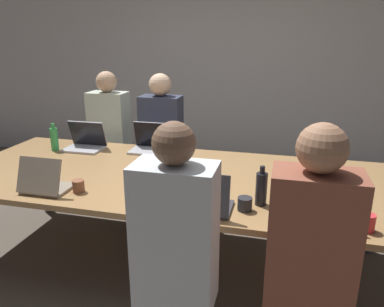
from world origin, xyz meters
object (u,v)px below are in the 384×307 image
Objects in this scene: bottle_far_midleft at (173,149)px; laptop_far_midleft at (150,143)px; cup_far_midleft at (177,149)px; laptop_far_left at (86,141)px; laptop_near_midright at (203,201)px; person_near_right at (308,272)px; person_far_left at (110,139)px; bottle_far_left at (54,139)px; person_near_midright at (176,262)px; cup_near_left at (78,186)px; laptop_near_right at (313,212)px; cup_near_midright at (245,204)px; person_far_midleft at (162,146)px; stapler at (139,171)px; bottle_near_right at (261,188)px; cup_near_right at (367,223)px; laptop_near_left at (44,182)px.

laptop_far_midleft is at bearing 146.27° from bottle_far_midleft.
laptop_far_midleft reaches higher than cup_far_midleft.
laptop_near_midright is at bearing -36.91° from laptop_far_left.
person_far_left is at bearing -44.48° from person_near_right.
person_near_midright is (1.55, -1.33, -0.18)m from bottle_far_left.
laptop_far_left is 0.25× the size of person_near_right.
cup_near_left is at bearing -32.12° from person_near_midright.
person_near_midright is at bearing 84.51° from laptop_near_midright.
person_near_right reaches higher than bottle_far_left.
person_near_midright is 1.43m from bottle_far_midleft.
laptop_near_right is at bearing -146.42° from person_near_midright.
bottle_far_left is at bearing -178.78° from bottle_far_midleft.
cup_near_left is 0.39× the size of bottle_far_midleft.
laptop_near_midright is 3.48× the size of cup_far_midleft.
bottle_far_left is 1.83m from laptop_near_midright.
laptop_far_midleft is (-0.99, 1.01, 0.03)m from cup_near_midright.
person_far_midleft is at bearing -46.23° from laptop_near_right.
person_far_left is 0.63m from person_far_midleft.
person_near_right is 1.51m from stapler.
laptop_far_midleft reaches higher than bottle_far_midleft.
person_far_left reaches higher than person_near_midright.
bottle_far_left is 1.13m from bottle_far_midleft.
laptop_far_midleft is (0.60, 0.10, 0.00)m from laptop_far_left.
bottle_near_right is (1.21, 0.11, 0.07)m from cup_near_left.
cup_near_right is at bearing -7.18° from cup_near_midright.
person_near_right reaches higher than cup_far_midleft.
bottle_near_right reaches higher than cup_near_right.
person_far_midleft is at bearing 90.62° from laptop_far_midleft.
laptop_near_midright reaches higher than cup_far_midleft.
person_far_midleft is (-0.99, 1.35, -0.10)m from cup_near_midright.
laptop_near_right is at bearing -3.25° from cup_near_left.
person_far_midleft is 14.69× the size of cup_far_midleft.
person_near_right is (0.36, -0.47, -0.09)m from cup_near_midright.
laptop_far_midleft is at bearing 9.12° from laptop_far_left.
stapler is (-1.22, 0.90, 0.08)m from person_near_right.
laptop_near_right reaches higher than stapler.
laptop_far_left is 2.39m from person_near_right.
cup_far_midleft is at bearing 142.66° from cup_near_right.
laptop_near_right reaches higher than bottle_near_right.
bottle_far_left and bottle_near_right have the same top height.
person_near_midright is 1.57m from cup_far_midleft.
cup_far_midleft is at bearing 3.69° from laptop_far_left.
bottle_near_right is at bearing -32.52° from laptop_near_right.
laptop_near_left is 0.84× the size of laptop_near_right.
person_far_midleft reaches higher than bottle_near_right.
person_far_midleft is at bearing -9.86° from person_far_left.
person_near_midright is 3.85× the size of laptop_near_right.
laptop_far_left is at bearing -170.88° from laptop_far_midleft.
cup_near_left is at bearing -48.48° from bottle_far_left.
person_near_midright is 0.64m from person_near_right.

